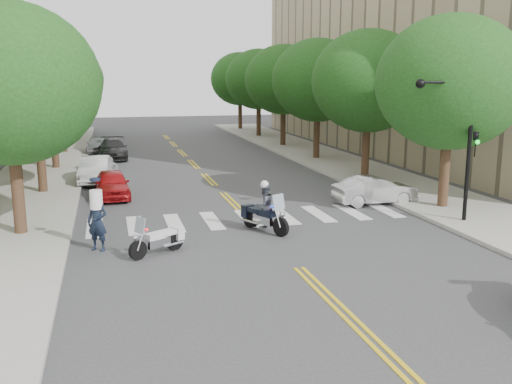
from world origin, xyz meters
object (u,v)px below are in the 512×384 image
object	(u,v)px
officer_standing	(97,222)
motorcycle_police	(263,209)
convertible	(375,190)
motorcycle_parked	(161,239)

from	to	relation	value
officer_standing	motorcycle_police	bearing A→B (deg)	42.16
motorcycle_police	officer_standing	size ratio (longest dim) A/B	1.13
motorcycle_police	officer_standing	distance (m)	6.15
motorcycle_police	convertible	xyz separation A→B (m)	(6.29, 3.31, -0.23)
officer_standing	convertible	distance (m)	13.08
motorcycle_parked	motorcycle_police	bearing A→B (deg)	-97.73
officer_standing	convertible	world-z (taller)	officer_standing
motorcycle_police	motorcycle_parked	bearing A→B (deg)	-2.38
motorcycle_parked	convertible	size ratio (longest dim) A/B	0.49
motorcycle_police	motorcycle_parked	size ratio (longest dim) A/B	1.18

